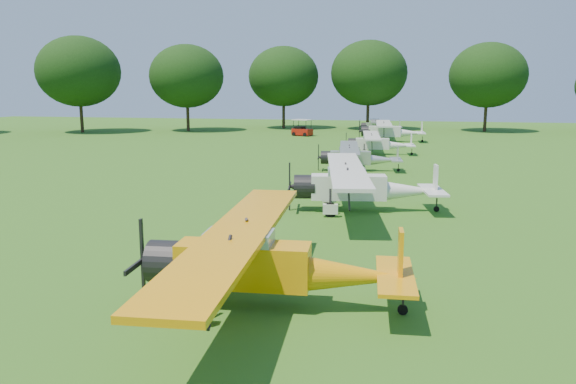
# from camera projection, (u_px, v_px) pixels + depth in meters

# --- Properties ---
(ground) EXTENTS (160.00, 160.00, 0.00)m
(ground) POSITION_uv_depth(u_px,v_px,m) (324.00, 211.00, 27.78)
(ground) COLOR #265916
(ground) RESTS_ON ground
(tree_belt) EXTENTS (137.36, 130.27, 14.52)m
(tree_belt) POSITION_uv_depth(u_px,v_px,m) (404.00, 44.00, 25.72)
(tree_belt) COLOR black
(tree_belt) RESTS_ON ground
(aircraft_2) EXTENTS (7.70, 12.27, 2.41)m
(aircraft_2) POSITION_uv_depth(u_px,v_px,m) (264.00, 259.00, 15.40)
(aircraft_2) COLOR orange
(aircraft_2) RESTS_ON ground
(aircraft_3) EXTENTS (7.72, 12.23, 2.40)m
(aircraft_3) POSITION_uv_depth(u_px,v_px,m) (360.00, 183.00, 27.64)
(aircraft_3) COLOR silver
(aircraft_3) RESTS_ON ground
(aircraft_4) EXTENTS (6.21, 9.87, 1.94)m
(aircraft_4) POSITION_uv_depth(u_px,v_px,m) (357.00, 156.00, 41.17)
(aircraft_4) COLOR silver
(aircraft_4) RESTS_ON ground
(aircraft_5) EXTENTS (6.33, 10.08, 1.98)m
(aircraft_5) POSITION_uv_depth(u_px,v_px,m) (378.00, 142.00, 51.37)
(aircraft_5) COLOR silver
(aircraft_5) RESTS_ON ground
(aircraft_6) EXTENTS (7.46, 11.88, 2.34)m
(aircraft_6) POSITION_uv_depth(u_px,v_px,m) (390.00, 130.00, 63.55)
(aircraft_6) COLOR silver
(aircraft_6) RESTS_ON ground
(aircraft_7) EXTENTS (5.78, 9.21, 1.81)m
(aircraft_7) POSITION_uv_depth(u_px,v_px,m) (379.00, 125.00, 76.62)
(aircraft_7) COLOR silver
(aircraft_7) RESTS_ON ground
(golf_cart) EXTENTS (2.79, 2.26, 2.08)m
(golf_cart) POSITION_uv_depth(u_px,v_px,m) (302.00, 130.00, 71.54)
(golf_cart) COLOR #A6170B
(golf_cart) RESTS_ON ground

